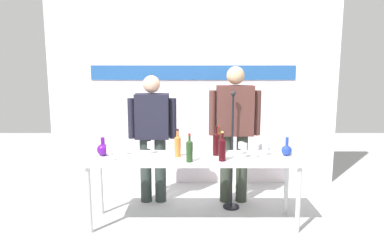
% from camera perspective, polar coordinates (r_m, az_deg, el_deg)
% --- Properties ---
extents(ground_plane, '(10.00, 10.00, 0.00)m').
position_cam_1_polar(ground_plane, '(4.17, 0.01, -15.52)').
color(ground_plane, '#A7A8A7').
extents(back_wall, '(4.09, 0.11, 3.00)m').
position_cam_1_polar(back_wall, '(5.16, -0.06, 6.62)').
color(back_wall, white).
rests_on(back_wall, ground).
extents(display_table, '(2.28, 0.58, 0.75)m').
position_cam_1_polar(display_table, '(3.93, 0.01, -6.40)').
color(display_table, silver).
rests_on(display_table, ground).
extents(decanter_blue_left, '(0.13, 0.13, 0.20)m').
position_cam_1_polar(decanter_blue_left, '(4.05, -14.10, -4.19)').
color(decanter_blue_left, '#551282').
rests_on(decanter_blue_left, display_table).
extents(decanter_blue_right, '(0.11, 0.11, 0.20)m').
position_cam_1_polar(decanter_blue_right, '(4.07, 14.44, -4.27)').
color(decanter_blue_right, '#1D379F').
rests_on(decanter_blue_right, display_table).
extents(presenter_left, '(0.60, 0.22, 1.60)m').
position_cam_1_polar(presenter_left, '(4.51, -6.51, -1.44)').
color(presenter_left, '#29322F').
rests_on(presenter_left, ground).
extents(presenter_right, '(0.64, 0.22, 1.71)m').
position_cam_1_polar(presenter_right, '(4.50, 6.47, -0.48)').
color(presenter_right, '#2F362B').
rests_on(presenter_right, ground).
extents(wine_bottle_0, '(0.07, 0.07, 0.29)m').
position_cam_1_polar(wine_bottle_0, '(3.69, -0.66, -4.44)').
color(wine_bottle_0, '#213C1B').
rests_on(wine_bottle_0, display_table).
extents(wine_bottle_1, '(0.07, 0.07, 0.30)m').
position_cam_1_polar(wine_bottle_1, '(3.88, -2.54, -3.69)').
color(wine_bottle_1, orange).
rests_on(wine_bottle_1, display_table).
extents(wine_bottle_2, '(0.07, 0.07, 0.31)m').
position_cam_1_polar(wine_bottle_2, '(3.73, 4.54, -4.18)').
color(wine_bottle_2, '#37060D').
rests_on(wine_bottle_2, display_table).
extents(wine_bottle_3, '(0.07, 0.07, 0.31)m').
position_cam_1_polar(wine_bottle_3, '(4.06, 3.91, -3.07)').
color(wine_bottle_3, '#532D16').
rests_on(wine_bottle_3, display_table).
extents(wine_bottle_4, '(0.07, 0.07, 0.33)m').
position_cam_1_polar(wine_bottle_4, '(3.95, 3.58, -3.32)').
color(wine_bottle_4, '#33090B').
rests_on(wine_bottle_4, display_table).
extents(wine_glass_left_0, '(0.06, 0.06, 0.16)m').
position_cam_1_polar(wine_glass_left_0, '(3.81, -13.12, -4.34)').
color(wine_glass_left_0, white).
rests_on(wine_glass_left_0, display_table).
extents(wine_glass_left_1, '(0.07, 0.07, 0.13)m').
position_cam_1_polar(wine_glass_left_1, '(4.04, -6.85, -3.67)').
color(wine_glass_left_1, white).
rests_on(wine_glass_left_1, display_table).
extents(wine_glass_left_2, '(0.06, 0.06, 0.15)m').
position_cam_1_polar(wine_glass_left_2, '(4.03, -10.97, -3.69)').
color(wine_glass_left_2, white).
rests_on(wine_glass_left_2, display_table).
extents(wine_glass_right_0, '(0.06, 0.06, 0.16)m').
position_cam_1_polar(wine_glass_right_0, '(3.87, 7.96, -3.96)').
color(wine_glass_right_0, white).
rests_on(wine_glass_right_0, display_table).
extents(wine_glass_right_1, '(0.07, 0.07, 0.15)m').
position_cam_1_polar(wine_glass_right_1, '(4.01, 11.27, -3.78)').
color(wine_glass_right_1, white).
rests_on(wine_glass_right_1, display_table).
extents(wine_glass_right_2, '(0.06, 0.06, 0.14)m').
position_cam_1_polar(wine_glass_right_2, '(4.03, 7.49, -3.70)').
color(wine_glass_right_2, white).
rests_on(wine_glass_right_2, display_table).
extents(wine_glass_right_3, '(0.06, 0.06, 0.13)m').
position_cam_1_polar(wine_glass_right_3, '(3.90, 9.77, -4.20)').
color(wine_glass_right_3, white).
rests_on(wine_glass_right_3, display_table).
extents(microphone_stand, '(0.20, 0.20, 1.43)m').
position_cam_1_polar(microphone_stand, '(4.41, 6.04, -7.59)').
color(microphone_stand, black).
rests_on(microphone_stand, ground).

